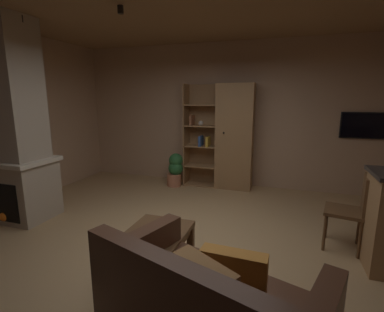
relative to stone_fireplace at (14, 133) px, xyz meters
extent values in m
cube|color=tan|center=(2.57, -0.08, -1.30)|extent=(6.25, 5.49, 0.02)
cube|color=tan|center=(2.57, 2.70, 0.14)|extent=(6.37, 0.06, 2.86)
cube|color=white|center=(2.08, 2.67, 0.06)|extent=(0.79, 0.01, 0.91)
cube|color=tan|center=(0.00, 0.01, -0.87)|extent=(0.86, 0.68, 0.85)
cube|color=tan|center=(0.00, 0.01, 0.56)|extent=(0.73, 0.57, 2.01)
cube|color=beige|center=(0.00, 0.01, -0.41)|extent=(0.94, 0.76, 0.06)
cube|color=black|center=(0.00, -0.30, -0.94)|extent=(0.60, 0.08, 0.55)
sphere|color=orange|center=(0.00, -0.31, -1.15)|extent=(0.14, 0.14, 0.14)
cube|color=#997047|center=(2.77, 2.42, -0.27)|extent=(0.71, 0.38, 2.05)
cube|color=#997047|center=(2.08, 2.60, -0.27)|extent=(0.65, 0.02, 2.05)
cube|color=#997047|center=(1.77, 2.42, -0.27)|extent=(0.02, 0.38, 2.05)
sphere|color=black|center=(2.59, 2.22, -0.16)|extent=(0.04, 0.04, 0.04)
cube|color=#997047|center=(2.08, 2.42, -1.28)|extent=(0.65, 0.38, 0.02)
cube|color=#997047|center=(2.08, 2.42, -0.88)|extent=(0.65, 0.38, 0.02)
cube|color=#997047|center=(2.08, 2.42, -0.47)|extent=(0.65, 0.38, 0.02)
cube|color=#997047|center=(2.08, 2.42, -0.06)|extent=(0.65, 0.38, 0.02)
cube|color=#997047|center=(2.08, 2.42, 0.35)|extent=(0.65, 0.38, 0.02)
cube|color=brown|center=(1.91, 2.36, 0.05)|extent=(0.04, 0.23, 0.20)
cube|color=gold|center=(2.25, 2.36, -0.37)|extent=(0.05, 0.23, 0.19)
cube|color=#2D4C8C|center=(2.10, 2.36, -0.36)|extent=(0.05, 0.23, 0.20)
sphere|color=beige|center=(2.08, 2.42, -0.01)|extent=(0.10, 0.10, 0.10)
cube|color=#4C2D1E|center=(3.13, -1.66, -0.66)|extent=(1.53, 0.64, 0.42)
cube|color=#4C2D1E|center=(2.58, -1.08, -0.95)|extent=(0.43, 0.88, 0.67)
cube|color=brown|center=(3.13, -1.50, -0.78)|extent=(0.41, 0.34, 0.36)
cube|color=olive|center=(3.26, -1.49, -0.73)|extent=(0.49, 0.39, 0.42)
cube|color=#C67F33|center=(3.40, -1.33, -0.73)|extent=(0.46, 0.18, 0.42)
cube|color=brown|center=(2.50, -0.60, -0.87)|extent=(0.61, 0.69, 0.05)
cube|color=brown|center=(2.50, -0.60, -0.94)|extent=(0.55, 0.62, 0.08)
cube|color=brown|center=(2.23, -0.90, -1.09)|extent=(0.07, 0.07, 0.39)
cube|color=brown|center=(2.76, -0.90, -1.09)|extent=(0.07, 0.07, 0.39)
cube|color=brown|center=(2.23, -0.29, -1.09)|extent=(0.07, 0.07, 0.39)
cube|color=brown|center=(2.76, -0.29, -1.09)|extent=(0.07, 0.07, 0.39)
cube|color=#2D4C8C|center=(2.49, -0.57, -0.83)|extent=(0.12, 0.12, 0.03)
cube|color=#387247|center=(2.45, -0.60, -0.81)|extent=(0.11, 0.10, 0.03)
cube|color=brown|center=(4.41, 0.51, -0.83)|extent=(0.49, 0.49, 0.04)
cube|color=brown|center=(4.60, 0.48, -0.59)|extent=(0.11, 0.40, 0.44)
cylinder|color=brown|center=(4.27, 0.72, -1.06)|extent=(0.04, 0.04, 0.46)
cylinder|color=brown|center=(4.20, 0.37, -1.06)|extent=(0.04, 0.04, 0.46)
cylinder|color=brown|center=(4.62, 0.66, -1.06)|extent=(0.04, 0.04, 0.46)
cylinder|color=brown|center=(4.56, 0.30, -1.06)|extent=(0.04, 0.04, 0.46)
cylinder|color=#B77051|center=(1.58, 2.17, -1.16)|extent=(0.29, 0.29, 0.25)
sphere|color=#235B2D|center=(1.62, 2.18, -0.92)|extent=(0.30, 0.30, 0.30)
sphere|color=#235B2D|center=(1.62, 2.20, -0.76)|extent=(0.29, 0.29, 0.29)
cube|color=black|center=(5.04, 2.64, 0.01)|extent=(0.82, 0.05, 0.46)
cube|color=black|center=(5.04, 2.61, 0.01)|extent=(0.78, 0.01, 0.42)
cylinder|color=black|center=(0.33, 0.02, 1.49)|extent=(0.07, 0.07, 0.09)
cylinder|color=black|center=(1.78, 0.09, 1.49)|extent=(0.07, 0.07, 0.09)
camera|label=1|loc=(3.67, -3.03, 0.49)|focal=26.41mm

